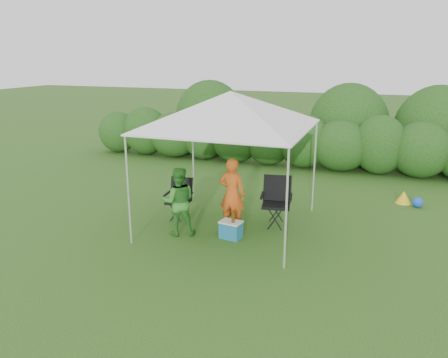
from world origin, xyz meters
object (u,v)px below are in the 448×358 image
(woman, at_px, (178,201))
(canopy, at_px, (230,110))
(man, at_px, (232,194))
(chair_right, at_px, (277,198))
(chair_left, at_px, (180,196))
(cooler, at_px, (231,230))

(woman, bearing_deg, canopy, -161.34)
(man, bearing_deg, chair_right, -138.02)
(chair_left, xyz_separation_m, woman, (0.40, -0.87, 0.19))
(canopy, bearing_deg, man, -59.13)
(chair_right, relative_size, chair_left, 1.17)
(canopy, bearing_deg, chair_left, 175.74)
(chair_left, height_order, cooler, chair_left)
(chair_left, xyz_separation_m, cooler, (1.45, -0.70, -0.33))
(woman, relative_size, cooler, 3.03)
(canopy, xyz_separation_m, chair_left, (-1.22, 0.09, -1.96))
(canopy, bearing_deg, cooler, -69.39)
(chair_right, bearing_deg, woman, -154.47)
(cooler, bearing_deg, man, 114.86)
(chair_left, relative_size, man, 0.59)
(chair_left, bearing_deg, cooler, -30.74)
(chair_right, bearing_deg, chair_left, 179.45)
(chair_right, bearing_deg, cooler, -132.26)
(chair_right, bearing_deg, man, -152.45)
(chair_left, bearing_deg, canopy, -9.09)
(chair_right, relative_size, man, 0.68)
(canopy, xyz_separation_m, woman, (-0.82, -0.78, -1.76))
(canopy, relative_size, cooler, 6.73)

